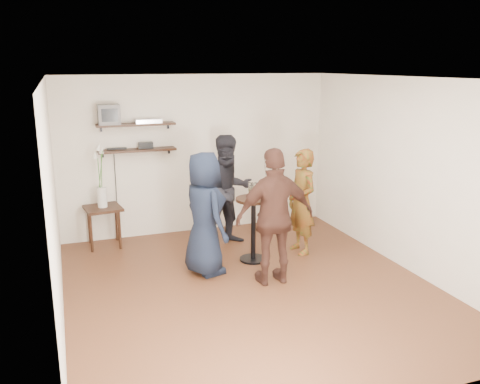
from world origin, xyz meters
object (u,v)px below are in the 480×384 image
Objects in this scene: dvd_deck at (148,121)px; drinks_table at (253,221)px; radio at (146,145)px; person_navy at (205,214)px; person_plaid at (302,202)px; person_dark at (229,191)px; side_table at (103,213)px; person_brown at (275,217)px; crt_monitor at (109,114)px.

dvd_deck is 0.43× the size of drinks_table.
radio is 0.13× the size of person_navy.
person_dark reaches higher than person_plaid.
radio reaches higher than side_table.
person_dark is 1.59m from person_brown.
person_plaid is (1.97, -1.43, -1.11)m from dvd_deck.
person_dark is at bearing -33.59° from dvd_deck.
dvd_deck reaches higher than person_navy.
dvd_deck is 2.77m from person_brown.
radio is at bearing 0.00° from crt_monitor.
dvd_deck is 0.23× the size of person_brown.
person_dark is (1.08, -0.72, -1.04)m from dvd_deck.
dvd_deck is 1.66m from person_dark.
drinks_table is at bearing -90.00° from person_dark.
radio is (-0.05, 0.00, -0.38)m from dvd_deck.
person_plaid is at bearing -35.26° from radio.
crt_monitor is 0.19× the size of person_dark.
drinks_table is at bearing -51.88° from dvd_deck.
dvd_deck is at bearing 139.05° from person_dark.
side_table is (-0.19, -0.17, -1.49)m from crt_monitor.
radio is 0.14× the size of person_plaid.
radio is 0.13× the size of person_dark.
drinks_table is at bearing -34.16° from side_table.
radio reaches higher than drinks_table.
person_brown is at bearing -52.73° from crt_monitor.
side_table is 3.04m from person_plaid.
dvd_deck is 1.82× the size of radio.
radio is at bearing 140.31° from person_dark.
crt_monitor is 0.19× the size of person_navy.
crt_monitor reaches higher than person_plaid.
drinks_table is 0.53× the size of person_brown.
radio is at bearing -130.54° from person_plaid.
person_brown is (1.75, -2.30, -1.14)m from crt_monitor.
radio is 2.68m from person_brown.
crt_monitor reaches higher than radio.
crt_monitor reaches higher than drinks_table.
person_navy reaches higher than drinks_table.
drinks_table is at bearing -40.40° from crt_monitor.
crt_monitor reaches higher than dvd_deck.
crt_monitor is at bearing -124.50° from person_plaid.
crt_monitor reaches higher than side_table.
person_navy reaches higher than radio.
dvd_deck is at bearing 0.00° from radio.
person_brown reaches higher than person_navy.
dvd_deck is 1.59m from side_table.
crt_monitor is at bearing 16.43° from person_navy.
side_table is 1.96m from person_dark.
drinks_table is at bearing -90.00° from person_plaid.
crt_monitor reaches higher than person_brown.
person_navy reaches higher than side_table.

